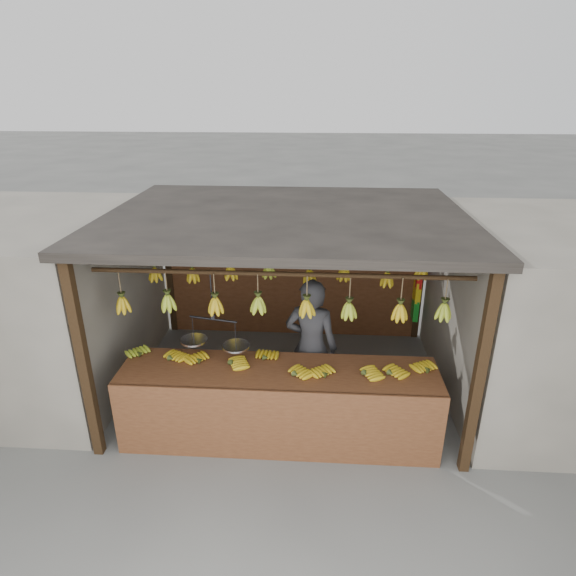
{
  "coord_description": "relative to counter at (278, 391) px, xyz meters",
  "views": [
    {
      "loc": [
        0.39,
        -5.63,
        3.78
      ],
      "look_at": [
        0.0,
        0.3,
        1.3
      ],
      "focal_mm": 30.0,
      "sensor_mm": 36.0,
      "label": 1
    }
  ],
  "objects": [
    {
      "name": "ground",
      "position": [
        0.01,
        1.23,
        -0.71
      ],
      "size": [
        80.0,
        80.0,
        0.0
      ],
      "primitive_type": "plane",
      "color": "#5B5B57"
    },
    {
      "name": "balance_scale",
      "position": [
        -0.72,
        0.23,
        0.48
      ],
      "size": [
        0.79,
        0.4,
        0.86
      ],
      "color": "black",
      "rests_on": "ground"
    },
    {
      "name": "vendor",
      "position": [
        0.35,
        0.69,
        0.17
      ],
      "size": [
        0.72,
        0.54,
        1.76
      ],
      "primitive_type": "imported",
      "rotation": [
        0.0,
        0.0,
        2.94
      ],
      "color": "#262628",
      "rests_on": "ground"
    },
    {
      "name": "bag_bundles",
      "position": [
        1.95,
        2.58,
        0.29
      ],
      "size": [
        0.08,
        0.26,
        1.24
      ],
      "color": "#1426BF",
      "rests_on": "ground"
    },
    {
      "name": "hanging_bananas",
      "position": [
        0.02,
        1.22,
        0.9
      ],
      "size": [
        3.6,
        2.25,
        0.39
      ],
      "color": "#B89413",
      "rests_on": "ground"
    },
    {
      "name": "neighbor_right",
      "position": [
        3.61,
        1.23,
        0.44
      ],
      "size": [
        3.0,
        3.0,
        2.3
      ],
      "primitive_type": "cube",
      "color": "slate",
      "rests_on": "ground"
    },
    {
      "name": "neighbor_left",
      "position": [
        -3.59,
        1.23,
        0.44
      ],
      "size": [
        3.0,
        3.0,
        2.3
      ],
      "primitive_type": "cube",
      "color": "slate",
      "rests_on": "ground"
    },
    {
      "name": "stall",
      "position": [
        0.01,
        1.55,
        1.26
      ],
      "size": [
        4.3,
        3.3,
        2.4
      ],
      "color": "black",
      "rests_on": "ground"
    },
    {
      "name": "counter",
      "position": [
        0.0,
        0.0,
        0.0
      ],
      "size": [
        3.54,
        0.81,
        0.96
      ],
      "color": "#57301A",
      "rests_on": "ground"
    }
  ]
}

